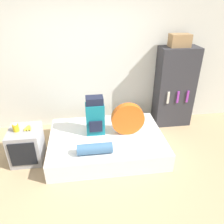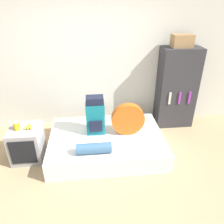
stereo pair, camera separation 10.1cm
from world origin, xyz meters
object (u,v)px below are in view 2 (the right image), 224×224
Objects in this scene: canister at (16,126)px; sleeping_roll at (94,148)px; backpack at (95,116)px; television at (27,143)px; cardboard_box at (182,41)px; bookshelf at (177,88)px; tent_bag at (128,119)px.

sleeping_roll is at bearing -17.99° from canister.
backpack is 1.21m from television.
television is at bearing -171.41° from backpack.
canister is (-0.10, -0.01, 0.35)m from television.
sleeping_roll is 4.02× the size of canister.
cardboard_box is at bearing 36.61° from sleeping_roll.
cardboard_box is (1.62, 0.68, 1.08)m from backpack.
cardboard_box is (-0.03, 0.01, 0.92)m from bookshelf.
sleeping_roll is 1.17m from television.
canister is (-1.19, 0.39, 0.24)m from sleeping_roll.
tent_bag is 0.35× the size of bookshelf.
sleeping_roll is 0.94× the size of television.
backpack is at bearing 84.87° from sleeping_roll.
cardboard_box is (2.87, 0.86, 1.08)m from canister.
television is at bearing -163.29° from bookshelf.
sleeping_roll is 1.45× the size of cardboard_box.
backpack is 1.18× the size of television.
bookshelf is at bearing 34.39° from tent_bag.
cardboard_box is (1.08, 0.77, 1.12)m from tent_bag.
tent_bag is 1.73m from cardboard_box.
backpack is 1.79m from bookshelf.
sleeping_roll is 1.28m from canister.
bookshelf is (2.80, 0.84, 0.52)m from television.
backpack is 1.20× the size of tent_bag.
cardboard_box reaches higher than television.
cardboard_box is (1.67, 1.24, 1.32)m from sleeping_roll.
cardboard_box reaches higher than tent_bag.
canister is (-1.79, -0.09, 0.04)m from tent_bag.
sleeping_roll is at bearing -141.29° from tent_bag.
backpack is 0.42× the size of bookshelf.
television reaches higher than sleeping_roll.
canister reaches higher than sleeping_roll.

